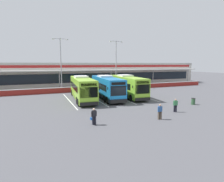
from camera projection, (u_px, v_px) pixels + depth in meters
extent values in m
plane|color=#4C4C51|center=(122.00, 105.00, 25.62)|extent=(200.00, 200.00, 0.00)
cube|color=beige|center=(80.00, 75.00, 49.92)|extent=(70.00, 10.00, 5.50)
cube|color=#19232D|center=(84.00, 78.00, 45.39)|extent=(66.00, 0.08, 2.20)
cube|color=maroon|center=(84.00, 66.00, 44.96)|extent=(68.00, 0.08, 0.60)
cube|color=beige|center=(85.00, 70.00, 43.76)|extent=(67.00, 3.00, 0.24)
cube|color=gray|center=(79.00, 64.00, 49.48)|extent=(70.00, 10.00, 0.50)
cylinder|color=#999999|center=(60.00, 80.00, 40.63)|extent=(0.20, 0.20, 4.20)
cylinder|color=#999999|center=(111.00, 79.00, 45.30)|extent=(0.20, 0.20, 4.20)
cylinder|color=#999999|center=(153.00, 77.00, 49.96)|extent=(0.20, 0.20, 4.20)
cylinder|color=#999999|center=(188.00, 76.00, 54.62)|extent=(0.20, 0.20, 4.20)
cube|color=maroon|center=(93.00, 89.00, 38.81)|extent=(60.00, 0.36, 1.00)
cube|color=#B2B2B2|center=(93.00, 86.00, 38.73)|extent=(60.00, 0.40, 0.10)
cube|color=#8CC633|center=(82.00, 88.00, 29.36)|extent=(3.52, 12.17, 3.19)
cube|color=olive|center=(82.00, 96.00, 29.55)|extent=(3.55, 12.19, 0.56)
cube|color=black|center=(82.00, 86.00, 29.70)|extent=(3.36, 9.78, 0.96)
cube|color=black|center=(89.00, 92.00, 23.73)|extent=(2.31, 0.29, 1.40)
cube|color=black|center=(89.00, 85.00, 23.57)|extent=(2.05, 0.25, 0.40)
cube|color=silver|center=(81.00, 77.00, 30.05)|extent=(2.27, 2.96, 0.28)
cube|color=black|center=(89.00, 104.00, 23.84)|extent=(2.45, 0.36, 0.44)
cube|color=black|center=(99.00, 89.00, 24.44)|extent=(0.09, 0.13, 0.36)
cube|color=black|center=(77.00, 90.00, 23.57)|extent=(0.09, 0.13, 0.36)
cylinder|color=black|center=(85.00, 92.00, 34.26)|extent=(0.40, 1.06, 1.04)
cylinder|color=black|center=(72.00, 93.00, 33.54)|extent=(0.40, 1.06, 1.04)
cylinder|color=black|center=(94.00, 100.00, 26.90)|extent=(0.40, 1.06, 1.04)
cylinder|color=black|center=(77.00, 100.00, 26.19)|extent=(0.40, 1.06, 1.04)
cylinder|color=black|center=(96.00, 101.00, 25.58)|extent=(0.40, 1.06, 1.04)
cylinder|color=black|center=(79.00, 102.00, 24.87)|extent=(0.40, 1.06, 1.04)
cube|color=#1972B7|center=(107.00, 87.00, 30.82)|extent=(3.52, 12.17, 3.19)
cube|color=black|center=(107.00, 94.00, 31.02)|extent=(3.55, 12.19, 0.56)
cube|color=black|center=(106.00, 85.00, 31.16)|extent=(3.36, 9.78, 0.96)
cube|color=black|center=(118.00, 91.00, 25.19)|extent=(2.31, 0.29, 1.40)
cube|color=black|center=(119.00, 84.00, 25.04)|extent=(2.05, 0.25, 0.40)
cube|color=silver|center=(105.00, 76.00, 31.51)|extent=(2.27, 2.96, 0.28)
cube|color=black|center=(119.00, 102.00, 25.31)|extent=(2.45, 0.36, 0.44)
cube|color=black|center=(127.00, 88.00, 25.91)|extent=(0.09, 0.13, 0.36)
cube|color=black|center=(108.00, 88.00, 25.03)|extent=(0.09, 0.13, 0.36)
cylinder|color=black|center=(106.00, 91.00, 35.72)|extent=(0.40, 1.06, 1.04)
cylinder|color=black|center=(94.00, 91.00, 35.00)|extent=(0.40, 1.06, 1.04)
cylinder|color=black|center=(120.00, 98.00, 28.37)|extent=(0.40, 1.06, 1.04)
cylinder|color=black|center=(105.00, 99.00, 27.65)|extent=(0.40, 1.06, 1.04)
cylinder|color=black|center=(123.00, 99.00, 27.05)|extent=(0.40, 1.06, 1.04)
cylinder|color=black|center=(107.00, 100.00, 26.33)|extent=(0.40, 1.06, 1.04)
cube|color=#8CC633|center=(127.00, 86.00, 32.49)|extent=(3.52, 12.17, 3.19)
cube|color=olive|center=(127.00, 93.00, 32.68)|extent=(3.55, 12.19, 0.56)
cube|color=black|center=(126.00, 84.00, 32.83)|extent=(3.36, 9.78, 0.96)
cube|color=black|center=(143.00, 89.00, 26.86)|extent=(2.31, 0.29, 1.40)
cube|color=black|center=(143.00, 82.00, 26.70)|extent=(2.05, 0.25, 0.40)
cube|color=silver|center=(125.00, 75.00, 33.18)|extent=(2.27, 2.96, 0.28)
cube|color=black|center=(143.00, 99.00, 26.98)|extent=(2.45, 0.36, 0.44)
cube|color=black|center=(150.00, 86.00, 27.57)|extent=(0.09, 0.13, 0.36)
cube|color=black|center=(133.00, 87.00, 26.70)|extent=(0.09, 0.13, 0.36)
cylinder|color=black|center=(124.00, 90.00, 37.39)|extent=(0.40, 1.06, 1.04)
cylinder|color=black|center=(113.00, 90.00, 36.67)|extent=(0.40, 1.06, 1.04)
cylinder|color=black|center=(141.00, 96.00, 30.03)|extent=(0.40, 1.06, 1.04)
cylinder|color=black|center=(128.00, 97.00, 29.32)|extent=(0.40, 1.06, 1.04)
cylinder|color=black|center=(145.00, 97.00, 28.72)|extent=(0.40, 1.06, 1.04)
cylinder|color=black|center=(131.00, 98.00, 28.00)|extent=(0.40, 1.06, 1.04)
cube|color=silver|center=(69.00, 101.00, 28.74)|extent=(0.14, 13.00, 0.01)
cube|color=silver|center=(95.00, 99.00, 30.31)|extent=(0.14, 13.00, 0.01)
cube|color=silver|center=(118.00, 97.00, 31.89)|extent=(0.14, 13.00, 0.01)
cube|color=silver|center=(139.00, 95.00, 33.47)|extent=(0.14, 13.00, 0.01)
cube|color=black|center=(93.00, 120.00, 17.26)|extent=(0.16, 0.19, 0.84)
cube|color=black|center=(95.00, 121.00, 17.23)|extent=(0.16, 0.19, 0.84)
cube|color=black|center=(94.00, 113.00, 17.15)|extent=(0.36, 0.26, 0.56)
cube|color=black|center=(92.00, 114.00, 17.04)|extent=(0.10, 0.11, 0.54)
cube|color=black|center=(96.00, 113.00, 17.25)|extent=(0.10, 0.11, 0.54)
sphere|color=#DBB293|center=(94.00, 109.00, 17.09)|extent=(0.22, 0.22, 0.22)
cube|color=#194C9E|center=(91.00, 119.00, 17.10)|extent=(0.15, 0.29, 0.22)
cylinder|color=#194C9E|center=(91.00, 117.00, 17.07)|extent=(0.02, 0.02, 0.16)
cube|color=#4C4238|center=(159.00, 115.00, 18.96)|extent=(0.14, 0.18, 0.84)
cube|color=#4C4238|center=(161.00, 116.00, 18.91)|extent=(0.14, 0.18, 0.84)
cube|color=#2D5693|center=(160.00, 109.00, 18.83)|extent=(0.34, 0.22, 0.56)
cube|color=#2D5693|center=(158.00, 109.00, 18.75)|extent=(0.09, 0.10, 0.54)
cube|color=#2D5693|center=(162.00, 109.00, 18.92)|extent=(0.09, 0.10, 0.54)
sphere|color=tan|center=(160.00, 105.00, 18.78)|extent=(0.22, 0.22, 0.22)
cube|color=black|center=(174.00, 109.00, 21.89)|extent=(0.19, 0.21, 0.84)
cube|color=black|center=(176.00, 109.00, 21.78)|extent=(0.19, 0.21, 0.84)
cube|color=#387F4C|center=(175.00, 103.00, 21.73)|extent=(0.39, 0.32, 0.56)
cube|color=#387F4C|center=(174.00, 103.00, 21.72)|extent=(0.12, 0.12, 0.54)
cube|color=#387F4C|center=(177.00, 103.00, 21.75)|extent=(0.12, 0.12, 0.54)
sphere|color=tan|center=(176.00, 100.00, 21.68)|extent=(0.22, 0.22, 0.22)
cylinder|color=#9E9EA3|center=(61.00, 65.00, 38.19)|extent=(0.20, 0.20, 11.00)
cylinder|color=#9E9EA3|center=(60.00, 39.00, 37.41)|extent=(2.80, 0.10, 0.10)
cube|color=silver|center=(53.00, 39.00, 36.89)|extent=(0.44, 0.28, 0.20)
cube|color=silver|center=(67.00, 40.00, 37.95)|extent=(0.44, 0.28, 0.20)
cylinder|color=#9E9EA3|center=(116.00, 65.00, 42.43)|extent=(0.20, 0.20, 11.00)
cylinder|color=#9E9EA3|center=(116.00, 41.00, 41.65)|extent=(2.80, 0.10, 0.10)
cube|color=silver|center=(110.00, 41.00, 41.13)|extent=(0.44, 0.28, 0.20)
cube|color=silver|center=(122.00, 42.00, 42.19)|extent=(0.44, 0.28, 0.20)
cylinder|color=#2D5133|center=(193.00, 102.00, 25.89)|extent=(0.52, 0.52, 0.85)
cylinder|color=black|center=(193.00, 98.00, 25.83)|extent=(0.54, 0.54, 0.08)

